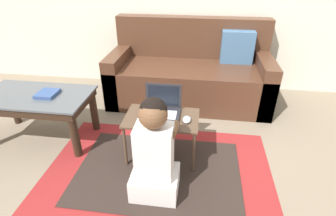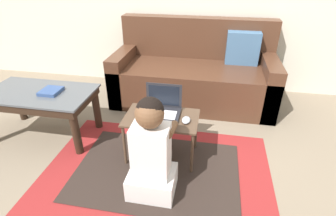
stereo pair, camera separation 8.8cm
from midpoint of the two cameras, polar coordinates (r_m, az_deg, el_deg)
ground_plane at (r=2.25m, az=1.60°, el=-11.97°), size 16.00×16.00×0.00m
area_rug at (r=2.17m, az=-1.26°, el=-13.56°), size 1.80×1.23×0.01m
couch at (r=3.12m, az=6.60°, el=7.20°), size 1.81×0.83×0.91m
coffee_table at (r=2.63m, az=-25.18°, el=1.72°), size 0.97×0.53×0.46m
laptop_desk at (r=2.12m, az=-0.24°, el=-3.07°), size 0.59×0.37×0.39m
laptop at (r=2.12m, az=-0.12°, el=-0.32°), size 0.30×0.22×0.23m
computer_mouse at (r=2.04m, az=5.20°, el=-2.64°), size 0.07×0.10×0.03m
person_seated at (r=1.80m, az=-2.24°, el=-9.76°), size 0.33×0.41×0.77m
book_on_table at (r=2.53m, az=-23.24°, el=3.38°), size 0.16×0.18×0.03m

